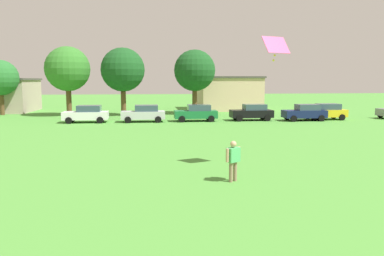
{
  "coord_description": "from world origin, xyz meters",
  "views": [
    {
      "loc": [
        0.48,
        -1.19,
        4.17
      ],
      "look_at": [
        1.96,
        11.02,
        2.59
      ],
      "focal_mm": 35.29,
      "sensor_mm": 36.0,
      "label": 1
    }
  ],
  "objects_px": {
    "parked_car_white_0": "(87,114)",
    "tree_left": "(68,69)",
    "parked_car_black_3": "(252,112)",
    "tree_far_left": "(0,78)",
    "kite": "(276,46)",
    "tree_far_right": "(195,71)",
    "adult_bystander": "(233,158)",
    "parked_car_yellow_5": "(326,112)",
    "parked_car_navy_4": "(305,112)",
    "parked_car_silver_1": "(144,113)",
    "tree_right": "(123,70)",
    "parked_car_green_2": "(196,113)"
  },
  "relations": [
    {
      "from": "tree_left",
      "to": "parked_car_yellow_5",
      "type": "bearing_deg",
      "value": -15.58
    },
    {
      "from": "parked_car_white_0",
      "to": "parked_car_yellow_5",
      "type": "distance_m",
      "value": 24.52
    },
    {
      "from": "kite",
      "to": "tree_left",
      "type": "xyz_separation_m",
      "value": [
        -14.77,
        28.39,
        -0.3
      ]
    },
    {
      "from": "parked_car_navy_4",
      "to": "tree_left",
      "type": "relative_size",
      "value": 0.54
    },
    {
      "from": "kite",
      "to": "parked_car_navy_4",
      "type": "height_order",
      "value": "kite"
    },
    {
      "from": "tree_left",
      "to": "tree_right",
      "type": "distance_m",
      "value": 6.32
    },
    {
      "from": "adult_bystander",
      "to": "tree_left",
      "type": "relative_size",
      "value": 0.21
    },
    {
      "from": "parked_car_silver_1",
      "to": "parked_car_black_3",
      "type": "relative_size",
      "value": 1.0
    },
    {
      "from": "parked_car_black_3",
      "to": "adult_bystander",
      "type": "bearing_deg",
      "value": 72.24
    },
    {
      "from": "parked_car_navy_4",
      "to": "tree_left",
      "type": "xyz_separation_m",
      "value": [
        -25.07,
        8.31,
        4.53
      ]
    },
    {
      "from": "parked_car_yellow_5",
      "to": "parked_car_white_0",
      "type": "bearing_deg",
      "value": -0.69
    },
    {
      "from": "adult_bystander",
      "to": "parked_car_silver_1",
      "type": "xyz_separation_m",
      "value": [
        -3.75,
        22.8,
        -0.15
      ]
    },
    {
      "from": "parked_car_white_0",
      "to": "tree_far_left",
      "type": "relative_size",
      "value": 0.66
    },
    {
      "from": "parked_car_navy_4",
      "to": "tree_far_left",
      "type": "relative_size",
      "value": 0.66
    },
    {
      "from": "kite",
      "to": "tree_far_right",
      "type": "bearing_deg",
      "value": 89.95
    },
    {
      "from": "parked_car_black_3",
      "to": "tree_far_left",
      "type": "xyz_separation_m",
      "value": [
        -27.92,
        9.53,
        3.54
      ]
    },
    {
      "from": "adult_bystander",
      "to": "tree_right",
      "type": "xyz_separation_m",
      "value": [
        -6.13,
        29.64,
        4.29
      ]
    },
    {
      "from": "adult_bystander",
      "to": "parked_car_yellow_5",
      "type": "xyz_separation_m",
      "value": [
        15.19,
        22.64,
        -0.15
      ]
    },
    {
      "from": "parked_car_white_0",
      "to": "parked_car_silver_1",
      "type": "xyz_separation_m",
      "value": [
        5.58,
        -0.14,
        0.0
      ]
    },
    {
      "from": "tree_far_right",
      "to": "adult_bystander",
      "type": "bearing_deg",
      "value": -94.41
    },
    {
      "from": "tree_far_right",
      "to": "parked_car_silver_1",
      "type": "bearing_deg",
      "value": -127.07
    },
    {
      "from": "kite",
      "to": "tree_left",
      "type": "bearing_deg",
      "value": 117.48
    },
    {
      "from": "parked_car_silver_1",
      "to": "tree_left",
      "type": "bearing_deg",
      "value": -41.04
    },
    {
      "from": "tree_far_left",
      "to": "tree_far_right",
      "type": "xyz_separation_m",
      "value": [
        22.96,
        -1.53,
        0.87
      ]
    },
    {
      "from": "tree_far_left",
      "to": "tree_left",
      "type": "relative_size",
      "value": 0.82
    },
    {
      "from": "parked_car_black_3",
      "to": "tree_far_left",
      "type": "relative_size",
      "value": 0.66
    },
    {
      "from": "parked_car_navy_4",
      "to": "tree_left",
      "type": "height_order",
      "value": "tree_left"
    },
    {
      "from": "parked_car_white_0",
      "to": "parked_car_black_3",
      "type": "bearing_deg",
      "value": 179.92
    },
    {
      "from": "tree_far_right",
      "to": "tree_far_left",
      "type": "bearing_deg",
      "value": 176.18
    },
    {
      "from": "tree_far_left",
      "to": "tree_right",
      "type": "xyz_separation_m",
      "value": [
        14.45,
        -2.81,
        0.9
      ]
    },
    {
      "from": "parked_car_green_2",
      "to": "parked_car_yellow_5",
      "type": "height_order",
      "value": "same"
    },
    {
      "from": "adult_bystander",
      "to": "parked_car_white_0",
      "type": "distance_m",
      "value": 24.76
    },
    {
      "from": "tree_far_left",
      "to": "tree_left",
      "type": "xyz_separation_m",
      "value": [
        8.17,
        -2.11,
        0.99
      ]
    },
    {
      "from": "kite",
      "to": "parked_car_white_0",
      "type": "xyz_separation_m",
      "value": [
        -11.69,
        20.99,
        -4.83
      ]
    },
    {
      "from": "tree_right",
      "to": "tree_far_right",
      "type": "distance_m",
      "value": 8.61
    },
    {
      "from": "parked_car_white_0",
      "to": "tree_left",
      "type": "distance_m",
      "value": 9.21
    },
    {
      "from": "tree_left",
      "to": "parked_car_silver_1",
      "type": "bearing_deg",
      "value": -41.04
    },
    {
      "from": "adult_bystander",
      "to": "tree_left",
      "type": "xyz_separation_m",
      "value": [
        -12.41,
        30.34,
        4.38
      ]
    },
    {
      "from": "adult_bystander",
      "to": "parked_car_green_2",
      "type": "height_order",
      "value": "adult_bystander"
    },
    {
      "from": "parked_car_black_3",
      "to": "parked_car_green_2",
      "type": "bearing_deg",
      "value": 0.56
    },
    {
      "from": "parked_car_yellow_5",
      "to": "tree_far_left",
      "type": "relative_size",
      "value": 0.66
    },
    {
      "from": "parked_car_green_2",
      "to": "tree_far_right",
      "type": "bearing_deg",
      "value": -96.08
    },
    {
      "from": "parked_car_yellow_5",
      "to": "tree_far_left",
      "type": "height_order",
      "value": "tree_far_left"
    },
    {
      "from": "parked_car_white_0",
      "to": "parked_car_yellow_5",
      "type": "height_order",
      "value": "same"
    },
    {
      "from": "adult_bystander",
      "to": "parked_car_black_3",
      "type": "distance_m",
      "value": 24.06
    },
    {
      "from": "adult_bystander",
      "to": "tree_far_right",
      "type": "xyz_separation_m",
      "value": [
        2.38,
        30.91,
        4.26
      ]
    },
    {
      "from": "tree_far_left",
      "to": "parked_car_silver_1",
      "type": "bearing_deg",
      "value": -29.83
    },
    {
      "from": "parked_car_black_3",
      "to": "parked_car_navy_4",
      "type": "height_order",
      "value": "same"
    },
    {
      "from": "kite",
      "to": "tree_right",
      "type": "distance_m",
      "value": 28.97
    },
    {
      "from": "tree_far_right",
      "to": "tree_left",
      "type": "bearing_deg",
      "value": -177.77
    }
  ]
}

